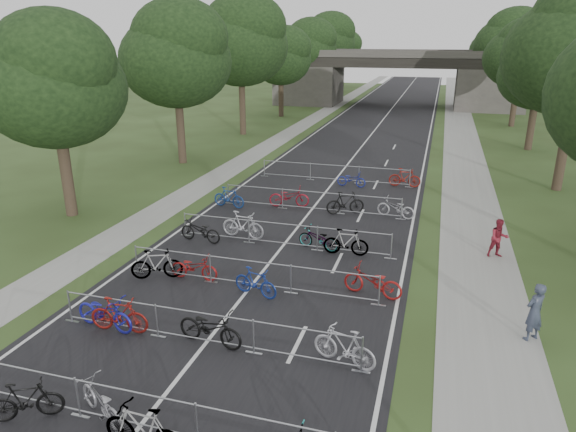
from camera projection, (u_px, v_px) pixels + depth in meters
The scene contains 46 objects.
road at pixel (380, 123), 53.80m from camera, with size 11.00×140.00×0.01m, color black.
sidewalk_right at pixel (460, 127), 51.66m from camera, with size 3.00×140.00×0.01m, color gray.
sidewalk_left at pixel (311, 120), 55.81m from camera, with size 2.00×140.00×0.01m, color gray.
lane_markings at pixel (380, 123), 53.80m from camera, with size 0.12×140.00×0.00m, color silver.
overpass_bridge at pixel (396, 78), 66.22m from camera, with size 31.00×8.00×7.05m.
tree_left_0 at pixel (54, 84), 23.86m from camera, with size 6.72×6.72×10.25m.
tree_left_1 at pixel (177, 57), 34.46m from camera, with size 7.56×7.56×11.53m.
tree_left_2 at pixel (241, 42), 45.06m from camera, with size 8.40×8.40×12.81m.
tree_right_2 at pixel (541, 73), 39.22m from camera, with size 6.16×6.16×9.39m.
tree_left_3 at pixel (282, 57), 56.46m from camera, with size 6.72×6.72×10.25m.
tree_right_3 at pixel (522, 55), 49.76m from camera, with size 7.17×7.17×10.93m.
tree_left_4 at pixel (309, 47), 67.06m from camera, with size 7.56×7.56×11.53m.
tree_right_4 at pixel (510, 43), 60.31m from camera, with size 8.18×8.18×12.47m.
tree_left_5 at pixel (328, 40), 77.66m from camera, with size 8.40×8.40×12.81m.
tree_right_5 at pixel (499, 57), 71.82m from camera, with size 6.16×6.16×9.39m.
tree_left_6 at pixel (343, 50), 89.06m from camera, with size 6.72×6.72×10.25m.
tree_right_6 at pixel (493, 48), 82.37m from camera, with size 7.17×7.17×10.93m.
barrier_row_1 at pixel (135, 410), 11.60m from camera, with size 9.70×0.08×1.10m.
barrier_row_2 at pixel (204, 329), 14.86m from camera, with size 9.70×0.08×1.10m.
barrier_row_3 at pixel (250, 274), 18.31m from camera, with size 9.70×0.08×1.10m.
barrier_row_4 at pixel (282, 235), 21.93m from camera, with size 9.70×0.08×1.10m.
barrier_row_5 at pixel (311, 201), 26.46m from camera, with size 9.70×0.08×1.10m.
barrier_row_6 at pixel (334, 173), 31.89m from camera, with size 9.70×0.08×1.10m.
bike_4 at pixel (26, 401), 11.96m from camera, with size 0.48×1.68×1.01m, color black.
bike_5 at pixel (101, 402), 11.95m from camera, with size 0.64×1.84×0.96m, color #94939A.
bike_6 at pixel (144, 430), 10.96m from camera, with size 0.56×2.00×1.20m, color #9B9DA2.
bike_8 at pixel (105, 312), 15.71m from camera, with size 0.74×2.13×1.12m, color #1C1D9E.
bike_9 at pixel (119, 315), 15.53m from camera, with size 0.54×1.90×1.14m, color maroon.
bike_10 at pixel (210, 328), 14.89m from camera, with size 0.73×2.11×1.11m, color black.
bike_11 at pixel (344, 347), 13.97m from camera, with size 0.53×1.88×1.13m, color #B2B2BA.
bike_12 at pixel (157, 264), 19.00m from camera, with size 0.54×1.91×1.15m, color #9B9DA2.
bike_13 at pixel (194, 267), 18.97m from camera, with size 0.64×1.84×0.97m, color maroon.
bike_14 at pixel (256, 282), 17.73m from camera, with size 0.49×1.73×1.04m, color navy.
bike_15 at pixel (373, 282), 17.71m from camera, with size 0.73×2.09×1.10m, color maroon.
bike_16 at pixel (200, 231), 22.46m from camera, with size 0.69×1.97×1.04m, color black.
bike_17 at pixel (243, 225), 22.86m from camera, with size 0.58×2.05×1.23m, color #A7A8AF.
bike_18 at pixel (318, 239), 21.66m from camera, with size 0.64×1.84×0.97m, color #9B9DA2.
bike_19 at pixel (346, 242), 21.08m from camera, with size 0.53×1.87×1.12m, color #9B9DA2.
bike_20 at pixel (229, 197), 27.05m from camera, with size 0.51×1.82×1.09m, color navy.
bike_21 at pixel (289, 197), 27.13m from camera, with size 0.74×2.12×1.11m, color maroon.
bike_22 at pixel (345, 203), 26.01m from camera, with size 0.55×1.95×1.17m, color black.
bike_23 at pixel (396, 208), 25.52m from camera, with size 0.67×1.92×1.01m, color #AEACB4.
bike_26 at pixel (351, 179), 30.83m from camera, with size 0.61×1.75×0.92m, color navy.
bike_27 at pixel (405, 178), 30.76m from camera, with size 0.53×1.89×1.13m, color maroon.
pedestrian_a at pixel (535, 312), 15.03m from camera, with size 0.67×0.44×1.83m, color #32384B.
pedestrian_b at pixel (499, 238), 20.83m from camera, with size 0.78×0.61×1.61m, color maroon.
Camera 1 is at (6.02, -4.54, 8.52)m, focal length 32.00 mm.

